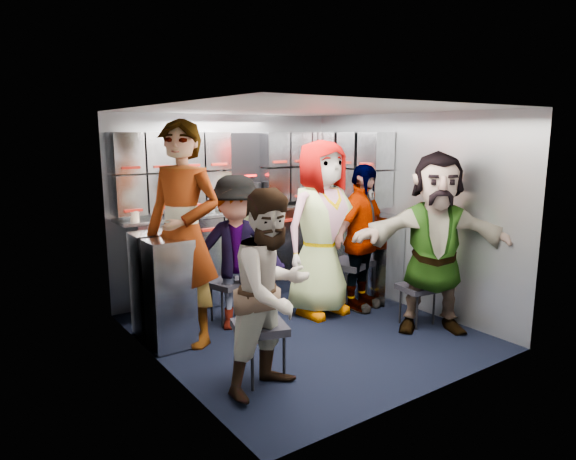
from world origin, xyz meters
TOP-DOWN VIEW (x-y plane):
  - floor at (0.00, 0.00)m, footprint 3.00×3.00m
  - wall_back at (0.00, 1.50)m, footprint 2.80×0.04m
  - wall_left at (-1.40, 0.00)m, footprint 0.04×3.00m
  - wall_right at (1.40, 0.00)m, footprint 0.04×3.00m
  - ceiling at (0.00, 0.00)m, footprint 2.80×3.00m
  - cart_bank_back at (0.00, 1.29)m, footprint 2.68×0.38m
  - cart_bank_left at (-1.19, 0.56)m, footprint 0.38×0.76m
  - counter at (0.00, 1.29)m, footprint 2.68×0.42m
  - locker_bank_back at (0.00, 1.35)m, footprint 2.68×0.28m
  - locker_bank_right at (1.25, 0.70)m, footprint 0.28×1.00m
  - right_cabinet at (1.25, 0.60)m, footprint 0.28×1.20m
  - coffee_niche at (0.18, 1.41)m, footprint 0.46×0.16m
  - red_latch_strip at (0.00, 1.09)m, footprint 2.60×0.02m
  - jump_seat_near_left at (-0.87, -0.60)m, footprint 0.48×0.47m
  - jump_seat_mid_left at (-0.47, 0.64)m, footprint 0.46×0.44m
  - jump_seat_center at (0.46, 0.50)m, footprint 0.39×0.37m
  - jump_seat_mid_right at (0.90, 0.36)m, footprint 0.52×0.50m
  - jump_seat_near_right at (1.05, -0.50)m, footprint 0.39×0.37m
  - attendant_standing at (-1.03, 0.41)m, footprint 0.80×0.88m
  - attendant_arc_a at (-0.87, -0.78)m, footprint 0.85×0.72m
  - attendant_arc_b at (-0.47, 0.46)m, footprint 1.12×0.96m
  - attendant_arc_c at (0.46, 0.32)m, footprint 0.91×0.61m
  - attendant_arc_d at (0.90, 0.18)m, footprint 0.99×0.64m
  - attendant_arc_e at (1.05, -0.68)m, footprint 1.57×1.40m
  - bottle_left at (-0.83, 1.24)m, footprint 0.07×0.07m
  - bottle_mid at (-0.32, 1.24)m, footprint 0.06×0.06m
  - bottle_right at (0.86, 1.24)m, footprint 0.07×0.07m
  - cup_left at (-1.18, 1.23)m, footprint 0.09×0.09m
  - cup_right at (0.92, 1.23)m, footprint 0.08×0.08m

SIDE VIEW (x-z plane):
  - floor at x=0.00m, z-range 0.00..0.00m
  - jump_seat_near_right at x=1.05m, z-range 0.15..0.56m
  - jump_seat_center at x=0.46m, z-range 0.16..0.56m
  - jump_seat_mid_left at x=-0.47m, z-range 0.17..0.60m
  - jump_seat_near_left at x=-0.87m, z-range 0.18..0.64m
  - jump_seat_mid_right at x=0.90m, z-range 0.19..0.68m
  - cart_bank_back at x=0.00m, z-range 0.00..0.99m
  - cart_bank_left at x=-1.19m, z-range 0.00..0.99m
  - right_cabinet at x=1.25m, z-range 0.00..1.00m
  - attendant_arc_b at x=-0.47m, z-range 0.00..1.51m
  - attendant_arc_a at x=-0.87m, z-range 0.00..1.52m
  - attendant_arc_d at x=0.90m, z-range 0.00..1.57m
  - attendant_arc_e at x=1.05m, z-range 0.00..1.73m
  - red_latch_strip at x=0.00m, z-range 0.86..0.90m
  - attendant_arc_c at x=0.46m, z-range 0.00..1.83m
  - attendant_standing at x=-1.03m, z-range 0.00..2.02m
  - counter at x=0.00m, z-range 1.00..1.03m
  - wall_back at x=0.00m, z-range 0.00..2.10m
  - wall_left at x=-1.40m, z-range 0.00..2.10m
  - wall_right at x=1.40m, z-range 0.00..2.10m
  - cup_right at x=0.92m, z-range 1.03..1.12m
  - cup_left at x=-1.18m, z-range 1.03..1.13m
  - bottle_right at x=0.86m, z-range 1.03..1.26m
  - bottle_left at x=-0.83m, z-range 1.03..1.26m
  - bottle_mid at x=-0.32m, z-range 1.03..1.27m
  - coffee_niche at x=0.18m, z-range 1.05..1.89m
  - locker_bank_back at x=0.00m, z-range 1.08..1.90m
  - locker_bank_right at x=1.25m, z-range 1.08..1.90m
  - ceiling at x=0.00m, z-range 2.09..2.11m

